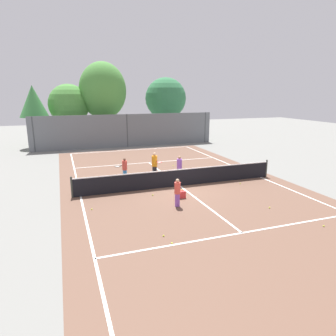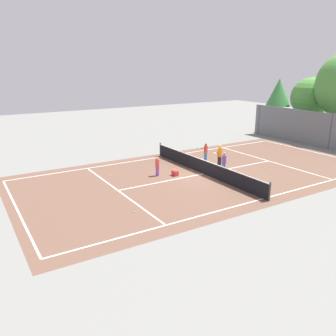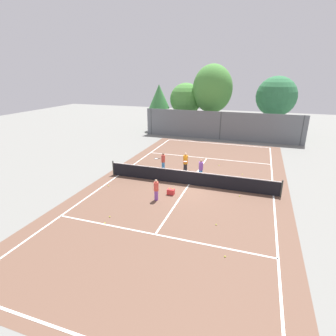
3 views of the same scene
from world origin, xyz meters
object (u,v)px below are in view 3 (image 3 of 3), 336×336
(player_0, at_px, (163,161))
(tennis_ball_9, at_px, (219,165))
(tennis_ball_1, at_px, (240,196))
(tennis_ball_4, at_px, (108,186))
(tennis_ball_0, at_px, (140,160))
(player_1, at_px, (185,163))
(player_2, at_px, (156,190))
(tennis_ball_5, at_px, (242,174))
(tennis_ball_8, at_px, (157,186))
(ball_crate, at_px, (171,192))
(tennis_ball_2, at_px, (216,225))
(tennis_ball_6, at_px, (225,257))
(tennis_ball_7, at_px, (105,223))
(tennis_ball_3, at_px, (219,174))
(tennis_ball_10, at_px, (110,217))
(player_3, at_px, (201,169))

(player_0, relative_size, tennis_ball_9, 21.10)
(tennis_ball_1, relative_size, tennis_ball_4, 1.00)
(tennis_ball_0, bearing_deg, player_1, -20.81)
(player_2, distance_m, tennis_ball_5, 7.69)
(tennis_ball_5, bearing_deg, tennis_ball_8, -141.24)
(player_0, height_order, tennis_ball_8, player_0)
(tennis_ball_4, bearing_deg, tennis_ball_9, 46.07)
(ball_crate, distance_m, tennis_ball_4, 4.45)
(tennis_ball_2, bearing_deg, tennis_ball_4, 161.78)
(tennis_ball_4, xyz_separation_m, tennis_ball_6, (8.53, -4.94, 0.00))
(tennis_ball_1, bearing_deg, tennis_ball_7, -138.95)
(tennis_ball_3, distance_m, tennis_ball_8, 5.12)
(tennis_ball_6, distance_m, tennis_ball_10, 6.44)
(player_1, bearing_deg, tennis_ball_6, -65.03)
(tennis_ball_2, bearing_deg, tennis_ball_1, 77.28)
(tennis_ball_2, height_order, tennis_ball_3, same)
(tennis_ball_7, bearing_deg, tennis_ball_5, 56.97)
(player_0, distance_m, tennis_ball_8, 3.48)
(tennis_ball_1, distance_m, tennis_ball_2, 3.90)
(tennis_ball_3, bearing_deg, tennis_ball_4, -145.95)
(tennis_ball_7, bearing_deg, ball_crate, 64.45)
(tennis_ball_1, relative_size, tennis_ball_6, 1.00)
(player_1, height_order, ball_crate, player_1)
(tennis_ball_2, xyz_separation_m, tennis_ball_9, (-1.27, 9.31, 0.00))
(tennis_ball_1, height_order, tennis_ball_7, same)
(ball_crate, height_order, tennis_ball_6, ball_crate)
(player_1, bearing_deg, tennis_ball_4, -135.88)
(player_0, bearing_deg, tennis_ball_0, 149.60)
(tennis_ball_10, bearing_deg, player_1, 75.15)
(ball_crate, bearing_deg, tennis_ball_2, -39.37)
(tennis_ball_5, relative_size, tennis_ball_9, 1.00)
(player_3, relative_size, tennis_ball_5, 22.12)
(player_1, relative_size, tennis_ball_9, 24.64)
(tennis_ball_4, relative_size, tennis_ball_7, 1.00)
(tennis_ball_5, distance_m, tennis_ball_6, 10.18)
(player_1, bearing_deg, tennis_ball_1, -33.97)
(player_1, height_order, tennis_ball_6, player_1)
(player_0, xyz_separation_m, tennis_ball_2, (5.35, -6.87, -0.69))
(ball_crate, relative_size, tennis_ball_3, 6.88)
(ball_crate, bearing_deg, player_2, -119.58)
(tennis_ball_7, bearing_deg, tennis_ball_1, 41.05)
(player_3, bearing_deg, ball_crate, -110.47)
(tennis_ball_0, height_order, tennis_ball_9, same)
(tennis_ball_5, relative_size, tennis_ball_7, 1.00)
(tennis_ball_3, bearing_deg, tennis_ball_2, -82.41)
(tennis_ball_4, relative_size, tennis_ball_5, 1.00)
(tennis_ball_1, height_order, tennis_ball_6, same)
(tennis_ball_6, bearing_deg, ball_crate, 128.66)
(player_2, distance_m, ball_crate, 1.30)
(tennis_ball_3, relative_size, tennis_ball_9, 1.00)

